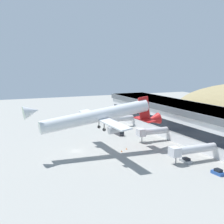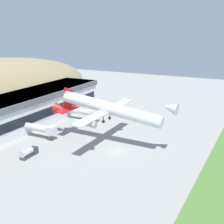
# 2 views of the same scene
# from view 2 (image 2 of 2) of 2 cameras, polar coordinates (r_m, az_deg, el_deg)

# --- Properties ---
(ground_plane) EXTENTS (341.10, 341.10, 0.00)m
(ground_plane) POSITION_cam_2_polar(r_m,az_deg,el_deg) (108.58, 1.09, -7.19)
(ground_plane) COLOR gray
(terminal_building) EXTENTS (110.97, 20.10, 13.70)m
(terminal_building) POSITION_cam_2_polar(r_m,az_deg,el_deg) (132.16, -18.56, -0.28)
(terminal_building) COLOR silver
(terminal_building) RESTS_ON ground_plane
(jetway_1) EXTENTS (3.38, 13.59, 5.43)m
(jetway_1) POSITION_cam_2_polar(r_m,az_deg,el_deg) (122.10, -12.69, -2.96)
(jetway_1) COLOR silver
(jetway_1) RESTS_ON ground_plane
(jetway_2) EXTENTS (3.38, 16.92, 5.43)m
(jetway_2) POSITION_cam_2_polar(r_m,az_deg,el_deg) (142.49, -5.10, 0.04)
(jetway_2) COLOR silver
(jetway_2) RESTS_ON ground_plane
(cargo_airplane) EXTENTS (39.60, 49.27, 11.41)m
(cargo_airplane) POSITION_cam_2_polar(r_m,az_deg,el_deg) (111.97, -0.63, 0.57)
(cargo_airplane) COLOR silver
(service_car_0) EXTENTS (4.32, 1.94, 1.56)m
(service_car_0) POSITION_cam_2_polar(r_m,az_deg,el_deg) (142.52, -4.47, -1.35)
(service_car_0) COLOR #999EA3
(service_car_0) RESTS_ON ground_plane
(service_car_2) EXTENTS (4.28, 1.83, 1.59)m
(service_car_2) POSITION_cam_2_polar(r_m,az_deg,el_deg) (165.99, 1.35, 1.14)
(service_car_2) COLOR #264C99
(service_car_2) RESTS_ON ground_plane
(service_car_3) EXTENTS (3.86, 2.02, 1.69)m
(service_car_3) POSITION_cam_2_polar(r_m,az_deg,el_deg) (153.53, -2.61, -0.05)
(service_car_3) COLOR #264C99
(service_car_3) RESTS_ON ground_plane
(fuel_truck) EXTENTS (7.36, 2.53, 3.00)m
(fuel_truck) POSITION_cam_2_polar(r_m,az_deg,el_deg) (107.41, -14.96, -7.19)
(fuel_truck) COLOR #333338
(fuel_truck) RESTS_ON ground_plane
(traffic_cone_0) EXTENTS (0.52, 0.52, 0.58)m
(traffic_cone_0) POSITION_cam_2_polar(r_m,az_deg,el_deg) (120.52, -5.34, -4.75)
(traffic_cone_0) COLOR orange
(traffic_cone_0) RESTS_ON ground_plane
(traffic_cone_1) EXTENTS (0.52, 0.52, 0.58)m
(traffic_cone_1) POSITION_cam_2_polar(r_m,az_deg,el_deg) (120.70, -3.65, -4.68)
(traffic_cone_1) COLOR orange
(traffic_cone_1) RESTS_ON ground_plane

